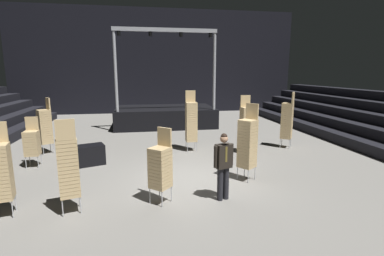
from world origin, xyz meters
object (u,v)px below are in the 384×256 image
chair_stack_mid_left (32,142)px  chair_stack_rear_right (287,120)px  chair_stack_aisle_left (247,143)px  equipment_road_case (91,155)px  chair_stack_front_right (45,126)px  chair_stack_mid_right (160,166)px  chair_stack_front_left (246,125)px  chair_stack_mid_centre (68,166)px  chair_stack_rear_centre (0,171)px  man_with_tie (224,163)px  stage_riser (165,115)px  chair_stack_rear_left (191,121)px

chair_stack_mid_left → chair_stack_rear_right: 9.86m
chair_stack_aisle_left → equipment_road_case: chair_stack_aisle_left is taller
chair_stack_front_right → equipment_road_case: chair_stack_front_right is taller
chair_stack_mid_right → chair_stack_aisle_left: chair_stack_aisle_left is taller
chair_stack_rear_right → equipment_road_case: (-7.90, -1.01, -0.84)m
chair_stack_mid_right → chair_stack_aisle_left: size_ratio=0.82×
chair_stack_front_left → chair_stack_mid_left: chair_stack_front_left is taller
chair_stack_mid_centre → chair_stack_aisle_left: chair_stack_aisle_left is taller
chair_stack_mid_left → chair_stack_rear_centre: 3.70m
chair_stack_mid_right → chair_stack_mid_left: bearing=1.3°
man_with_tie → chair_stack_aisle_left: (1.08, 1.23, 0.17)m
chair_stack_mid_right → equipment_road_case: (-2.22, 3.46, -0.59)m
chair_stack_mid_left → chair_stack_front_left: bearing=-178.5°
stage_riser → chair_stack_front_left: size_ratio=2.53×
chair_stack_mid_left → equipment_road_case: 1.98m
chair_stack_front_left → chair_stack_aisle_left: (-1.03, -2.87, 0.00)m
chair_stack_aisle_left → equipment_road_case: 5.47m
stage_riser → man_with_tie: stage_riser is taller
chair_stack_mid_right → equipment_road_case: size_ratio=2.09×
man_with_tie → chair_stack_front_left: 4.62m
chair_stack_rear_left → chair_stack_front_right: bearing=-6.5°
chair_stack_front_left → chair_stack_mid_left: size_ratio=1.35×
chair_stack_front_right → chair_stack_front_left: bearing=-132.4°
chair_stack_front_right → chair_stack_aisle_left: size_ratio=0.96×
stage_riser → equipment_road_case: stage_riser is taller
chair_stack_mid_right → chair_stack_rear_left: 4.95m
chair_stack_front_left → equipment_road_case: (-5.91, -0.54, -0.80)m
chair_stack_front_right → chair_stack_mid_left: bearing=149.5°
chair_stack_mid_left → chair_stack_rear_left: bearing=-170.6°
chair_stack_mid_centre → chair_stack_aisle_left: 4.92m
chair_stack_front_left → chair_stack_rear_right: 2.05m
chair_stack_front_left → chair_stack_rear_left: size_ratio=0.93×
man_with_tie → chair_stack_mid_right: (-1.57, 0.11, -0.04)m
chair_stack_mid_left → chair_stack_mid_right: 5.47m
chair_stack_mid_left → chair_stack_mid_right: chair_stack_mid_right is taller
stage_riser → chair_stack_rear_left: bearing=-84.1°
chair_stack_front_right → man_with_tie: bearing=-166.1°
chair_stack_front_left → chair_stack_mid_centre: (-5.78, -4.14, -0.04)m
chair_stack_front_right → chair_stack_rear_centre: size_ratio=1.04×
stage_riser → equipment_road_case: bearing=-114.2°
chair_stack_aisle_left → equipment_road_case: (-4.88, 2.33, -0.80)m
stage_riser → chair_stack_front_right: stage_riser is taller
stage_riser → man_with_tie: 10.69m
chair_stack_mid_centre → equipment_road_case: size_ratio=2.47×
chair_stack_rear_centre → chair_stack_front_right: bearing=-94.6°
chair_stack_rear_centre → chair_stack_aisle_left: size_ratio=0.93×
chair_stack_front_left → chair_stack_mid_centre: 7.11m
chair_stack_rear_left → chair_stack_mid_right: bearing=71.0°
chair_stack_rear_right → chair_stack_aisle_left: 4.51m
chair_stack_mid_left → equipment_road_case: chair_stack_mid_left is taller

